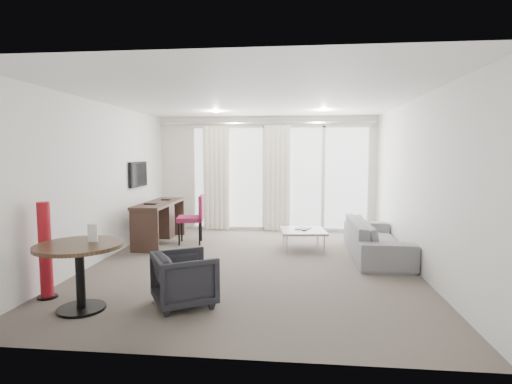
# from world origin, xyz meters

# --- Properties ---
(floor) EXTENTS (5.00, 6.00, 0.00)m
(floor) POSITION_xyz_m (0.00, 0.00, 0.00)
(floor) COLOR #60564E
(floor) RESTS_ON ground
(ceiling) EXTENTS (5.00, 6.00, 0.00)m
(ceiling) POSITION_xyz_m (0.00, 0.00, 2.60)
(ceiling) COLOR white
(ceiling) RESTS_ON ground
(wall_left) EXTENTS (0.00, 6.00, 2.60)m
(wall_left) POSITION_xyz_m (-2.50, 0.00, 1.30)
(wall_left) COLOR silver
(wall_left) RESTS_ON ground
(wall_right) EXTENTS (0.00, 6.00, 2.60)m
(wall_right) POSITION_xyz_m (2.50, 0.00, 1.30)
(wall_right) COLOR silver
(wall_right) RESTS_ON ground
(wall_front) EXTENTS (5.00, 0.00, 2.60)m
(wall_front) POSITION_xyz_m (0.00, -3.00, 1.30)
(wall_front) COLOR silver
(wall_front) RESTS_ON ground
(window_panel) EXTENTS (4.00, 0.02, 2.38)m
(window_panel) POSITION_xyz_m (0.30, 2.98, 1.20)
(window_panel) COLOR white
(window_panel) RESTS_ON ground
(window_frame) EXTENTS (4.10, 0.06, 2.44)m
(window_frame) POSITION_xyz_m (0.30, 2.97, 1.20)
(window_frame) COLOR white
(window_frame) RESTS_ON ground
(curtain_left) EXTENTS (0.60, 0.20, 2.38)m
(curtain_left) POSITION_xyz_m (-1.15, 2.82, 1.20)
(curtain_left) COLOR white
(curtain_left) RESTS_ON ground
(curtain_right) EXTENTS (0.60, 0.20, 2.38)m
(curtain_right) POSITION_xyz_m (0.25, 2.82, 1.20)
(curtain_right) COLOR white
(curtain_right) RESTS_ON ground
(curtain_track) EXTENTS (4.80, 0.04, 0.04)m
(curtain_track) POSITION_xyz_m (0.00, 2.82, 2.45)
(curtain_track) COLOR #B2B2B7
(curtain_track) RESTS_ON ceiling
(downlight_a) EXTENTS (0.12, 0.12, 0.02)m
(downlight_a) POSITION_xyz_m (-0.90, 1.60, 2.59)
(downlight_a) COLOR #FFE0B2
(downlight_a) RESTS_ON ceiling
(downlight_b) EXTENTS (0.12, 0.12, 0.02)m
(downlight_b) POSITION_xyz_m (1.20, 1.60, 2.59)
(downlight_b) COLOR #FFE0B2
(downlight_b) RESTS_ON ceiling
(desk) EXTENTS (0.54, 1.73, 0.81)m
(desk) POSITION_xyz_m (-1.98, 1.30, 0.41)
(desk) COLOR #37241C
(desk) RESTS_ON floor
(tv) EXTENTS (0.05, 0.80, 0.50)m
(tv) POSITION_xyz_m (-2.46, 1.45, 1.35)
(tv) COLOR black
(tv) RESTS_ON wall_left
(desk_chair) EXTENTS (0.59, 0.56, 0.95)m
(desk_chair) POSITION_xyz_m (-1.38, 1.34, 0.48)
(desk_chair) COLOR #8E1F48
(desk_chair) RESTS_ON floor
(round_table) EXTENTS (1.24, 1.24, 0.76)m
(round_table) POSITION_xyz_m (-1.71, -2.09, 0.38)
(round_table) COLOR #3B2718
(round_table) RESTS_ON floor
(menu_card) EXTENTS (0.11, 0.03, 0.20)m
(menu_card) POSITION_xyz_m (-1.60, -1.99, 0.72)
(menu_card) COLOR white
(menu_card) RESTS_ON round_table
(red_lamp) EXTENTS (0.30, 0.30, 1.18)m
(red_lamp) POSITION_xyz_m (-2.33, -1.77, 0.59)
(red_lamp) COLOR #A31620
(red_lamp) RESTS_ON floor
(tub_armchair) EXTENTS (0.92, 0.91, 0.62)m
(tub_armchair) POSITION_xyz_m (-0.59, -1.82, 0.31)
(tub_armchair) COLOR black
(tub_armchair) RESTS_ON floor
(coffee_table) EXTENTS (0.89, 0.89, 0.36)m
(coffee_table) POSITION_xyz_m (0.82, 1.08, 0.18)
(coffee_table) COLOR gray
(coffee_table) RESTS_ON floor
(remote) EXTENTS (0.09, 0.15, 0.02)m
(remote) POSITION_xyz_m (0.86, 1.03, 0.36)
(remote) COLOR black
(remote) RESTS_ON coffee_table
(magazine) EXTENTS (0.32, 0.36, 0.02)m
(magazine) POSITION_xyz_m (0.83, 1.17, 0.36)
(magazine) COLOR gray
(magazine) RESTS_ON coffee_table
(sofa) EXTENTS (0.84, 2.15, 0.63)m
(sofa) POSITION_xyz_m (2.06, 0.65, 0.31)
(sofa) COLOR slate
(sofa) RESTS_ON floor
(terrace_slab) EXTENTS (5.60, 3.00, 0.12)m
(terrace_slab) POSITION_xyz_m (0.30, 4.50, -0.06)
(terrace_slab) COLOR #4D4D50
(terrace_slab) RESTS_ON ground
(rattan_chair_a) EXTENTS (0.82, 0.82, 0.91)m
(rattan_chair_a) POSITION_xyz_m (0.42, 4.69, 0.45)
(rattan_chair_a) COLOR brown
(rattan_chair_a) RESTS_ON terrace_slab
(rattan_chair_b) EXTENTS (0.61, 0.61, 0.88)m
(rattan_chair_b) POSITION_xyz_m (1.98, 4.72, 0.44)
(rattan_chair_b) COLOR brown
(rattan_chair_b) RESTS_ON terrace_slab
(rattan_table) EXTENTS (0.54, 0.54, 0.49)m
(rattan_table) POSITION_xyz_m (1.62, 3.84, 0.25)
(rattan_table) COLOR brown
(rattan_table) RESTS_ON terrace_slab
(balustrade) EXTENTS (5.50, 0.06, 1.05)m
(balustrade) POSITION_xyz_m (0.30, 5.95, 0.50)
(balustrade) COLOR #B2B2B7
(balustrade) RESTS_ON terrace_slab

